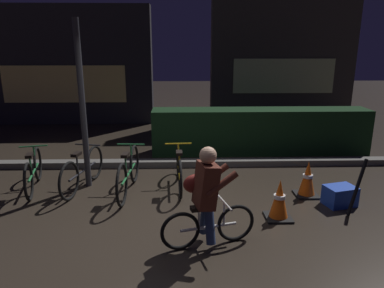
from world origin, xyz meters
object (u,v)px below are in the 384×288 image
at_px(parked_bike_center_right, 129,173).
at_px(blue_crate, 340,196).
at_px(parked_bike_right_mid, 179,169).
at_px(cyclist, 206,197).
at_px(parked_bike_left_mid, 33,171).
at_px(parked_bike_center_left, 83,170).
at_px(closed_umbrella, 357,187).
at_px(traffic_cone_near, 279,200).
at_px(traffic_cone_far, 308,179).
at_px(street_post, 82,107).

relative_size(parked_bike_center_right, blue_crate, 3.76).
distance_m(parked_bike_right_mid, cyclist, 1.90).
bearing_deg(cyclist, parked_bike_left_mid, 132.06).
distance_m(parked_bike_center_left, cyclist, 2.69).
bearing_deg(blue_crate, closed_umbrella, -65.57).
bearing_deg(traffic_cone_near, traffic_cone_far, 49.08).
relative_size(street_post, blue_crate, 6.29).
height_order(parked_bike_center_right, traffic_cone_far, parked_bike_center_right).
distance_m(street_post, traffic_cone_far, 3.83).
xyz_separation_m(traffic_cone_far, closed_umbrella, (0.50, -0.61, 0.11)).
bearing_deg(cyclist, parked_bike_center_left, 122.27).
relative_size(parked_bike_right_mid, traffic_cone_near, 2.69).
distance_m(street_post, parked_bike_center_right, 1.32).
relative_size(parked_bike_right_mid, traffic_cone_far, 2.63).
relative_size(blue_crate, cyclist, 0.35).
bearing_deg(traffic_cone_near, parked_bike_center_left, 158.73).
relative_size(parked_bike_right_mid, blue_crate, 3.50).
bearing_deg(street_post, parked_bike_center_right, -23.48).
bearing_deg(cyclist, parked_bike_center_right, 110.74).
xyz_separation_m(traffic_cone_near, blue_crate, (1.04, 0.40, -0.13)).
distance_m(parked_bike_center_right, cyclist, 2.01).
bearing_deg(parked_bike_right_mid, traffic_cone_near, -133.42).
distance_m(parked_bike_left_mid, closed_umbrella, 5.10).
bearing_deg(parked_bike_center_left, traffic_cone_near, -99.73).
height_order(parked_bike_left_mid, cyclist, cyclist).
distance_m(parked_bike_center_right, traffic_cone_far, 2.89).
bearing_deg(parked_bike_left_mid, closed_umbrella, -114.24).
xyz_separation_m(street_post, cyclist, (1.90, -1.95, -0.75)).
bearing_deg(cyclist, parked_bike_right_mid, 85.45).
height_order(street_post, parked_bike_center_left, street_post).
bearing_deg(parked_bike_left_mid, traffic_cone_far, -107.85).
bearing_deg(traffic_cone_far, parked_bike_center_right, 175.81).
bearing_deg(street_post, closed_umbrella, -15.58).
bearing_deg(closed_umbrella, cyclist, 160.53).
distance_m(blue_crate, cyclist, 2.40).
distance_m(parked_bike_left_mid, parked_bike_center_right, 1.63).
relative_size(parked_bike_left_mid, parked_bike_center_left, 0.98).
relative_size(parked_bike_center_right, traffic_cone_near, 2.88).
xyz_separation_m(parked_bike_center_left, cyclist, (1.95, -1.82, 0.30)).
bearing_deg(parked_bike_right_mid, parked_bike_center_right, 102.79).
bearing_deg(cyclist, street_post, 119.61).
bearing_deg(parked_bike_center_right, parked_bike_right_mid, -70.93).
relative_size(parked_bike_center_left, parked_bike_center_right, 0.92).
relative_size(traffic_cone_far, closed_umbrella, 0.69).
height_order(parked_bike_right_mid, traffic_cone_far, parked_bike_right_mid).
xyz_separation_m(parked_bike_center_left, blue_crate, (4.06, -0.77, -0.18)).
height_order(parked_bike_center_right, parked_bike_right_mid, parked_bike_center_right).
relative_size(parked_bike_left_mid, traffic_cone_near, 2.59).
relative_size(parked_bike_center_right, cyclist, 1.33).
xyz_separation_m(parked_bike_left_mid, traffic_cone_near, (3.84, -1.17, -0.04)).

